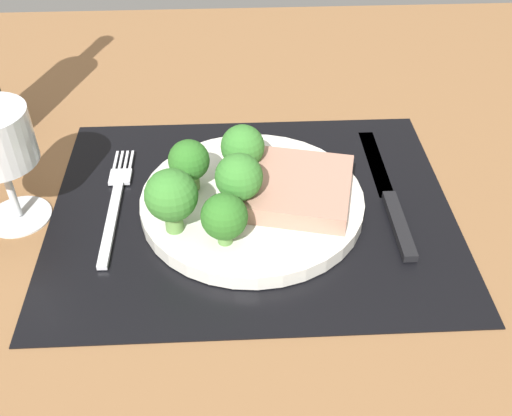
{
  "coord_description": "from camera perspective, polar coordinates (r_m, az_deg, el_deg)",
  "views": [
    {
      "loc": [
        -1.99,
        -48.78,
        41.72
      ],
      "look_at": [
        0.31,
        -1.97,
        1.9
      ],
      "focal_mm": 42.15,
      "sensor_mm": 36.0,
      "label": 1
    }
  ],
  "objects": [
    {
      "name": "ground_plane",
      "position": [
        0.65,
        -0.35,
        -1.17
      ],
      "size": [
        140.0,
        110.0,
        3.0
      ],
      "primitive_type": "cube",
      "color": "brown"
    },
    {
      "name": "broccoli_center",
      "position": [
        0.57,
        -8.04,
        1.09
      ],
      "size": [
        5.11,
        5.11,
        6.84
      ],
      "color": "#5B8942",
      "rests_on": "plate"
    },
    {
      "name": "broccoli_front_edge",
      "position": [
        0.56,
        -3.02,
        -0.87
      ],
      "size": [
        4.47,
        4.47,
        5.4
      ],
      "color": "#5B8942",
      "rests_on": "plate"
    },
    {
      "name": "broccoli_back_left",
      "position": [
        0.64,
        -1.28,
        5.79
      ],
      "size": [
        4.72,
        4.72,
        5.78
      ],
      "color": "#6B994C",
      "rests_on": "plate"
    },
    {
      "name": "plate",
      "position": [
        0.64,
        -0.36,
        0.59
      ],
      "size": [
        23.5,
        23.5,
        1.6
      ],
      "primitive_type": "cylinder",
      "color": "silver",
      "rests_on": "placemat"
    },
    {
      "name": "fork",
      "position": [
        0.66,
        -13.2,
        0.6
      ],
      "size": [
        2.4,
        19.2,
        0.5
      ],
      "rotation": [
        0.0,
        0.0,
        0.05
      ],
      "color": "silver",
      "rests_on": "placemat"
    },
    {
      "name": "placemat",
      "position": [
        0.64,
        -0.36,
        -0.06
      ],
      "size": [
        42.44,
        34.12,
        0.3
      ],
      "primitive_type": "cube",
      "color": "black",
      "rests_on": "ground_plane"
    },
    {
      "name": "broccoli_near_steak",
      "position": [
        0.59,
        -1.63,
        2.89
      ],
      "size": [
        4.78,
        4.78,
        6.56
      ],
      "color": "#5B8942",
      "rests_on": "plate"
    },
    {
      "name": "steak",
      "position": [
        0.63,
        3.5,
        2.15
      ],
      "size": [
        14.03,
        13.42,
        2.04
      ],
      "primitive_type": "cube",
      "rotation": [
        0.0,
        0.0,
        -0.24
      ],
      "color": "tan",
      "rests_on": "plate"
    },
    {
      "name": "broccoli_near_fork",
      "position": [
        0.62,
        -6.38,
        4.38
      ],
      "size": [
        4.32,
        4.32,
        5.75
      ],
      "color": "#6B994C",
      "rests_on": "plate"
    },
    {
      "name": "knife",
      "position": [
        0.66,
        12.55,
        0.94
      ],
      "size": [
        1.8,
        23.0,
        0.8
      ],
      "rotation": [
        0.0,
        0.0,
        -0.04
      ],
      "color": "black",
      "rests_on": "placemat"
    }
  ]
}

